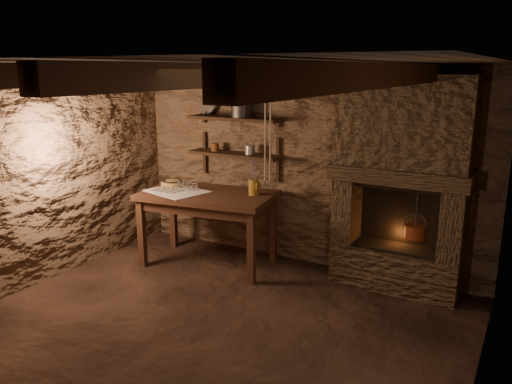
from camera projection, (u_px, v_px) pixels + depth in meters
The scene contains 24 objects.
floor at pixel (208, 329), 4.63m from camera, with size 4.50×4.50×0.00m, color black.
back_wall at pixel (301, 167), 6.03m from camera, with size 4.50×0.04×2.40m, color #523826.
left_wall at pixel (36, 177), 5.43m from camera, with size 0.04×4.00×2.40m, color #523826.
right_wall at pixel (486, 250), 3.26m from camera, with size 0.04×4.00×2.40m, color #523826.
ceiling at pixel (201, 63), 4.05m from camera, with size 4.50×4.00×0.04m, color black.
beam_far_left at pixel (75, 73), 4.80m from camera, with size 0.14×3.95×0.16m, color black.
beam_mid_left at pixel (155, 74), 4.32m from camera, with size 0.14×3.95×0.16m, color black.
beam_mid_right at pixel (254, 74), 3.83m from camera, with size 0.14×3.95×0.16m, color black.
beam_far_right at pixel (383, 75), 3.35m from camera, with size 0.14×3.95×0.16m, color black.
shelf_lower at pixel (235, 154), 6.28m from camera, with size 1.25×0.30×0.04m, color black.
shelf_upper at pixel (234, 119), 6.17m from camera, with size 1.25×0.30×0.04m, color black.
hearth at pixel (401, 179), 5.22m from camera, with size 1.43×0.51×2.30m.
work_table at pixel (208, 226), 6.09m from camera, with size 1.70×1.13×0.90m.
linen_cloth at pixel (177, 191), 6.04m from camera, with size 0.68×0.55×0.01m, color silver.
pewter_cutlery_row at pixel (176, 191), 6.02m from camera, with size 0.57×0.22×0.01m, color gray, non-canonical shape.
drinking_glasses at pixel (185, 185), 6.13m from camera, with size 0.22×0.07×0.09m, color white, non-canonical shape.
stoneware_jug at pixel (254, 180), 5.84m from camera, with size 0.14×0.14×0.43m.
wooden_bowl at pixel (173, 183), 6.31m from camera, with size 0.30×0.30×0.10m, color olive.
iron_stockpot at pixel (242, 109), 6.09m from camera, with size 0.26×0.26×0.20m, color #2F2D2A.
tin_pan at pixel (208, 104), 6.44m from camera, with size 0.26×0.26×0.04m, color #A8A7A2.
small_kettle at pixel (250, 150), 6.15m from camera, with size 0.16×0.12×0.18m, color #A8A7A2, non-canonical shape.
rusty_tin at pixel (215, 147), 6.40m from camera, with size 0.10×0.10×0.10m, color #613113.
red_pot at pixel (415, 231), 5.21m from camera, with size 0.23×0.23×0.54m.
hanging_ropes at pixel (268, 125), 5.06m from camera, with size 0.08×0.08×1.20m, color tan, non-canonical shape.
Camera 1 is at (2.47, -3.41, 2.35)m, focal length 35.00 mm.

